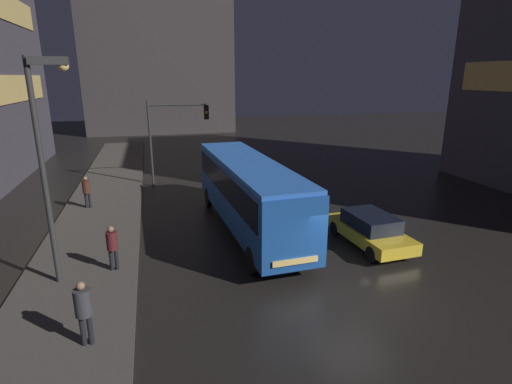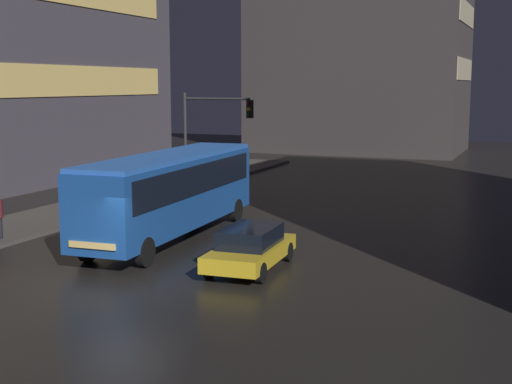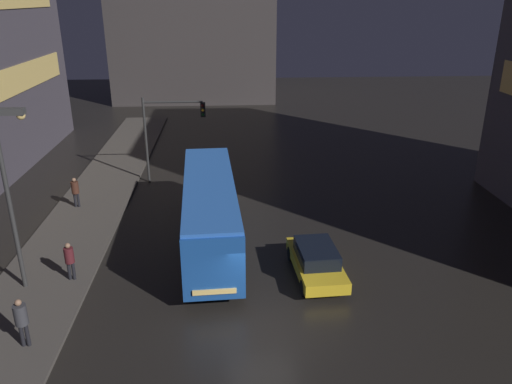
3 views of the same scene
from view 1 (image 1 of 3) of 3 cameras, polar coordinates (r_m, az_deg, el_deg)
name	(u,v)px [view 1 (image 1 of 3)]	position (r m, az deg, el deg)	size (l,w,h in m)	color
ground_plane	(355,295)	(14.04, 13.97, -14.06)	(120.00, 120.00, 0.00)	black
sidewalk_left	(100,217)	(21.83, -21.39, -3.34)	(4.00, 48.00, 0.15)	#47423D
building_far_backdrop	(158,55)	(56.70, -13.82, 18.41)	(18.07, 12.00, 19.17)	#383333
bus_near	(248,188)	(18.28, -1.13, 0.57)	(2.94, 11.28, 3.30)	#194793
car_taxi	(370,229)	(17.68, 15.98, -5.11)	(2.09, 4.40, 1.40)	gold
pedestrian_near	(112,244)	(15.36, -19.86, -7.01)	(0.55, 0.55, 1.69)	black
pedestrian_mid	(83,307)	(11.55, -23.44, -14.81)	(0.56, 0.56, 1.83)	black
pedestrian_far	(87,189)	(23.08, -23.05, 0.40)	(0.57, 0.57, 1.72)	black
traffic_light_main	(172,127)	(26.52, -11.85, 9.03)	(3.89, 0.35, 5.51)	#2D2D2D
street_lamp_sidewalk	(47,139)	(14.19, -27.74, 6.73)	(1.25, 0.36, 7.41)	#2D2D2D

